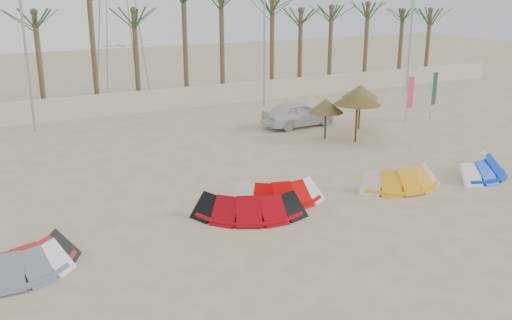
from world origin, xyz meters
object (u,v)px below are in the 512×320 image
kite_grey (7,262)px  kite_orange (396,176)px  parasol_left (326,106)px  kite_blue (478,165)px  kite_red_left (21,255)px  car (298,114)px  kite_red_mid (245,202)px  parasol_mid (358,98)px  parasol_right (360,91)px  kite_red_right (275,190)px

kite_grey → kite_orange: bearing=2.7°
kite_grey → parasol_left: size_ratio=1.55×
kite_orange → kite_blue: bearing=-6.6°
kite_red_left → kite_blue: size_ratio=1.01×
parasol_left → car: size_ratio=0.50×
kite_red_mid → parasol_mid: parasol_mid is taller
kite_red_left → parasol_left: (15.31, 7.70, 1.28)m
kite_red_mid → parasol_mid: (9.13, 5.83, 1.81)m
parasol_mid → parasol_right: (1.78, 2.04, -0.16)m
kite_red_mid → kite_orange: same height
kite_grey → kite_blue: (17.93, 0.20, -0.00)m
kite_blue → parasol_right: 8.74m
kite_red_mid → kite_blue: (10.36, -0.69, -0.00)m
kite_grey → kite_red_right: (9.11, 1.52, 0.00)m
kite_grey → car: car is taller
kite_red_left → parasol_mid: 17.64m
kite_grey → kite_red_left: (0.39, 0.25, -0.00)m
kite_blue → parasol_left: parasol_left is taller
kite_red_mid → parasol_left: bearing=40.9°
parasol_mid → kite_grey: bearing=-158.0°
kite_red_right → kite_blue: (8.82, -1.32, -0.00)m
kite_red_left → parasol_mid: size_ratio=1.35×
kite_grey → kite_red_mid: size_ratio=0.78×
kite_red_right → car: size_ratio=0.83×
kite_red_mid → kite_red_right: (1.54, 0.62, -0.00)m
kite_red_mid → car: bearing=50.1°
kite_red_mid → parasol_right: size_ratio=1.69×
kite_red_right → kite_red_mid: bearing=-158.0°
kite_red_mid → kite_orange: 6.44m
kite_grey → parasol_mid: 18.09m
kite_red_right → kite_orange: size_ratio=0.99×
parasol_mid → parasol_right: size_ratio=1.07×
kite_red_mid → kite_orange: (6.44, -0.24, -0.00)m
kite_orange → kite_blue: size_ratio=1.01×
kite_red_right → parasol_right: size_ratio=1.43×
kite_blue → parasol_left: bearing=106.0°
kite_red_mid → parasol_left: (8.14, 7.06, 1.28)m
kite_orange → car: car is taller
kite_red_right → kite_grey: bearing=-170.5°
car → kite_blue: bearing=-171.8°
kite_red_mid → kite_blue: size_ratio=1.18×
kite_grey → car: bearing=34.3°
kite_red_right → parasol_left: bearing=44.3°
kite_red_left → kite_red_right: bearing=8.3°
kite_red_left → kite_grey: bearing=-147.4°
kite_red_left → parasol_mid: (16.30, 6.48, 1.81)m
kite_red_left → kite_red_right: 8.81m
kite_red_mid → parasol_mid: bearing=32.6°
kite_red_right → kite_blue: bearing=-8.5°
kite_red_mid → parasol_mid: 10.98m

